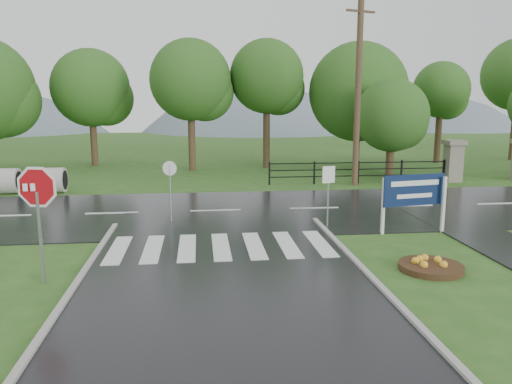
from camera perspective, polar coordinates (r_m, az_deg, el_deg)
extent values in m
plane|color=#2E591D|center=(10.31, -2.76, -14.50)|extent=(120.00, 120.00, 0.00)
cube|color=black|center=(19.83, -4.66, -2.24)|extent=(90.00, 8.00, 0.04)
cube|color=#232326|center=(16.71, 26.88, -5.79)|extent=(2.20, 11.00, 0.04)
cube|color=silver|center=(15.16, -15.50, -6.37)|extent=(0.50, 2.80, 0.02)
cube|color=silver|center=(15.03, -11.71, -6.35)|extent=(0.50, 2.80, 0.02)
cube|color=silver|center=(14.97, -7.88, -6.29)|extent=(0.50, 2.80, 0.02)
cube|color=silver|center=(14.97, -4.03, -6.21)|extent=(0.50, 2.80, 0.02)
cube|color=silver|center=(15.04, -0.20, -6.11)|extent=(0.50, 2.80, 0.02)
cube|color=silver|center=(15.18, 3.58, -5.97)|extent=(0.50, 2.80, 0.02)
cube|color=silver|center=(15.38, 7.27, -5.82)|extent=(0.50, 2.80, 0.02)
cube|color=gray|center=(28.94, 21.59, 3.09)|extent=(0.80, 0.80, 2.00)
cube|color=#6B6659|center=(28.83, 21.74, 5.29)|extent=(1.00, 1.00, 0.24)
cube|color=black|center=(26.96, 11.59, 1.83)|extent=(9.50, 0.05, 0.05)
cube|color=black|center=(26.91, 11.62, 2.56)|extent=(9.50, 0.05, 0.05)
cube|color=black|center=(26.86, 11.65, 3.30)|extent=(9.50, 0.05, 0.05)
cube|color=black|center=(25.86, 1.54, 2.13)|extent=(0.08, 0.08, 1.20)
cube|color=black|center=(28.75, 20.65, 2.30)|extent=(0.08, 0.08, 1.20)
sphere|color=slate|center=(81.42, -26.02, -3.93)|extent=(40.00, 40.00, 40.00)
sphere|color=slate|center=(77.89, 0.10, -5.65)|extent=(48.00, 48.00, 48.00)
sphere|color=slate|center=(84.63, 19.30, -1.93)|extent=(36.00, 36.00, 36.00)
cylinder|color=#9E9B93|center=(26.27, -26.80, 1.13)|extent=(1.30, 1.20, 1.20)
cylinder|color=#9E9B93|center=(25.61, -22.39, 1.25)|extent=(1.30, 1.20, 1.20)
cube|color=#939399|center=(12.96, -23.39, -4.85)|extent=(0.07, 0.07, 2.24)
cylinder|color=white|center=(12.72, -23.77, 0.52)|extent=(1.31, 0.34, 1.35)
cylinder|color=#AE0C15|center=(12.71, -23.79, 0.51)|extent=(1.14, 0.31, 1.17)
cube|color=silver|center=(16.79, 14.34, -1.59)|extent=(0.11, 0.11, 1.88)
cube|color=silver|center=(17.63, 20.64, -1.37)|extent=(0.11, 0.11, 1.88)
cube|color=#0A1A42|center=(17.09, 17.66, 0.22)|extent=(2.23, 0.45, 1.03)
cube|color=white|center=(17.02, 17.75, 0.98)|extent=(1.76, 0.32, 0.17)
cube|color=white|center=(17.09, 17.67, -0.42)|extent=(1.30, 0.24, 0.14)
cylinder|color=#332111|center=(13.84, 19.34, -8.11)|extent=(1.64, 1.64, 0.16)
cube|color=#939399|center=(17.35, 8.22, -0.77)|extent=(0.04, 0.04, 2.01)
cube|color=white|center=(17.19, 8.31, 1.98)|extent=(0.46, 0.14, 0.58)
cylinder|color=#939399|center=(18.11, -9.75, -0.24)|extent=(0.06, 0.06, 2.07)
cylinder|color=white|center=(17.94, -9.85, 2.68)|extent=(0.50, 0.16, 0.52)
cylinder|color=#473523|center=(26.09, 11.56, 10.98)|extent=(0.31, 0.31, 9.36)
cube|color=brown|center=(26.43, 11.90, 19.57)|extent=(1.61, 0.62, 0.10)
cylinder|color=#3D2B1C|center=(29.00, 15.08, 4.40)|extent=(0.47, 0.47, 2.93)
sphere|color=#25541A|center=(28.87, 15.27, 8.45)|extent=(4.04, 4.04, 4.04)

